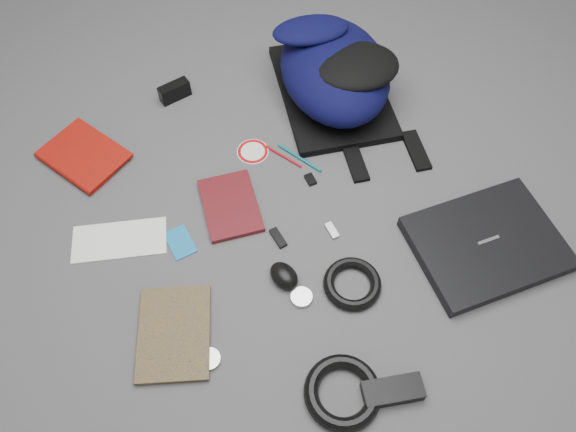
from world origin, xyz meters
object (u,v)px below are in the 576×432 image
textbook_red (61,175)px  dvd_case (230,206)px  backpack (334,70)px  mouse (284,276)px  comic_book (138,335)px  compact_camera (175,91)px  power_brick (393,391)px  laptop (486,244)px

textbook_red → dvd_case: size_ratio=1.13×
backpack → mouse: bearing=-115.6°
comic_book → compact_camera: 0.74m
dvd_case → comic_book: bearing=-134.1°
power_brick → compact_camera: bearing=112.8°
backpack → dvd_case: (-0.45, -0.21, -0.09)m
textbook_red → power_brick: bearing=-87.9°
textbook_red → mouse: bearing=-80.2°
comic_book → dvd_case: (0.34, 0.21, -0.00)m
comic_book → textbook_red: bearing=117.4°
laptop → compact_camera: bearing=127.8°
backpack → textbook_red: size_ratio=2.13×
comic_book → compact_camera: size_ratio=2.44×
dvd_case → backpack: bearing=39.2°
laptop → power_brick: laptop is taller
comic_book → compact_camera: bearing=85.9°
dvd_case → power_brick: size_ratio=1.50×
compact_camera → backpack: bearing=-32.3°
compact_camera → textbook_red: bearing=-166.9°
dvd_case → power_brick: 0.61m
backpack → mouse: size_ratio=5.90×
laptop → compact_camera: 0.97m
mouse → power_brick: size_ratio=0.61×
dvd_case → laptop: bearing=-26.2°
mouse → compact_camera: bearing=77.8°
laptop → mouse: size_ratio=4.42×
laptop → power_brick: bearing=-147.2°
dvd_case → mouse: size_ratio=2.45×
dvd_case → compact_camera: size_ratio=2.12×
laptop → dvd_case: 0.65m
compact_camera → power_brick: 1.03m
textbook_red → power_brick: size_ratio=1.70×
laptop → comic_book: bearing=175.1°
dvd_case → mouse: (0.02, -0.25, 0.01)m
textbook_red → mouse: size_ratio=2.77×
mouse → textbook_red: bearing=112.5°
power_brick → laptop: bearing=43.4°
dvd_case → compact_camera: (0.04, 0.43, 0.02)m
comic_book → dvd_case: comic_book is taller
backpack → power_brick: 0.89m
laptop → textbook_red: size_ratio=1.59×
compact_camera → comic_book: bearing=-124.4°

